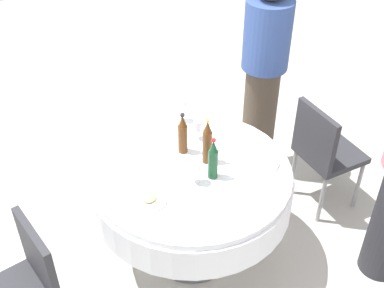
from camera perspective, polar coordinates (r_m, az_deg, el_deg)
ground_plane at (r=3.54m, az=-0.00°, el=-12.03°), size 10.00×10.00×0.00m
dining_table at (r=3.12m, az=-0.00°, el=-5.03°), size 1.24×1.24×0.74m
bottle_brown_east at (r=2.99m, az=1.76°, el=0.17°), size 0.06×0.06×0.31m
bottle_brown_west at (r=3.08m, az=-1.06°, el=1.09°), size 0.06×0.06×0.28m
bottle_dark_green_north at (r=2.89m, az=2.41°, el=-1.81°), size 0.06×0.06×0.28m
wine_glass_near at (r=2.86m, az=0.36°, el=-2.81°), size 0.07×0.07×0.15m
wine_glass_rear at (r=3.36m, az=-1.26°, el=4.23°), size 0.07×0.07×0.15m
wine_glass_far at (r=3.19m, az=0.83°, el=2.17°), size 0.08×0.08×0.15m
plate_front at (r=2.82m, az=-4.92°, el=-6.27°), size 0.21×0.21×0.04m
plate_right at (r=3.09m, az=7.62°, el=-1.96°), size 0.25×0.25×0.02m
fork_west at (r=3.13m, az=-5.34°, el=-1.24°), size 0.18×0.06×0.00m
knife_north at (r=2.82m, az=3.45°, el=-6.45°), size 0.18×0.07×0.00m
fork_near at (r=3.04m, az=-1.42°, el=-2.53°), size 0.18×0.07×0.00m
folded_napkin at (r=3.23m, az=4.22°, el=0.39°), size 0.19×0.19×0.02m
person_east at (r=3.77m, az=8.17°, el=8.12°), size 0.34×0.34×1.65m
chair_far at (r=2.86m, az=-18.49°, el=-14.93°), size 0.53×0.53×0.87m
chair_left at (r=3.65m, az=14.72°, el=-0.56°), size 0.49×0.49×0.87m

